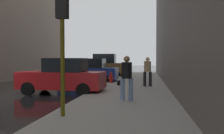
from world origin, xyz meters
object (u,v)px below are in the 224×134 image
at_px(pedestrian_in_jeans, 127,76).
at_px(parked_bronze_suv, 103,66).
at_px(fire_hydrant, 111,78).
at_px(traffic_light, 62,22).
at_px(parked_blue_sedan, 90,71).
at_px(parked_red_hatchback, 63,77).
at_px(pedestrian_in_tan_coat, 148,70).
at_px(duffel_bag, 120,83).

bearing_deg(pedestrian_in_jeans, parked_bronze_suv, 103.26).
relative_size(fire_hydrant, traffic_light, 0.20).
bearing_deg(traffic_light, parked_blue_sedan, 99.24).
height_order(parked_red_hatchback, traffic_light, traffic_light).
bearing_deg(traffic_light, parked_red_hatchback, 108.89).
height_order(parked_blue_sedan, traffic_light, traffic_light).
bearing_deg(pedestrian_in_tan_coat, duffel_bag, 164.01).
bearing_deg(pedestrian_in_tan_coat, parked_blue_sedan, 141.65).
relative_size(fire_hydrant, pedestrian_in_jeans, 0.41).
bearing_deg(parked_bronze_suv, duffel_bag, -73.81).
bearing_deg(pedestrian_in_tan_coat, fire_hydrant, 141.91).
xyz_separation_m(parked_blue_sedan, pedestrian_in_tan_coat, (4.24, -3.35, 0.26)).
xyz_separation_m(parked_blue_sedan, fire_hydrant, (1.80, -1.45, -0.35)).
bearing_deg(parked_bronze_suv, parked_red_hatchback, -90.00).
distance_m(parked_bronze_suv, traffic_light, 17.54).
distance_m(parked_bronze_suv, duffel_bag, 9.24).
bearing_deg(parked_red_hatchback, parked_blue_sedan, 90.00).
height_order(traffic_light, duffel_bag, traffic_light).
xyz_separation_m(parked_blue_sedan, parked_bronze_suv, (-0.00, 5.97, 0.18)).
bearing_deg(traffic_light, fire_hydrant, 90.29).
relative_size(parked_red_hatchback, parked_bronze_suv, 0.92).
bearing_deg(fire_hydrant, parked_red_hatchback, -111.73).
distance_m(pedestrian_in_tan_coat, pedestrian_in_jeans, 5.24).
bearing_deg(pedestrian_in_jeans, duffel_bag, 98.55).
xyz_separation_m(traffic_light, pedestrian_in_tan_coat, (2.38, 8.04, -1.65)).
xyz_separation_m(pedestrian_in_tan_coat, duffel_bag, (-1.67, 0.48, -0.81)).
height_order(parked_red_hatchback, pedestrian_in_jeans, pedestrian_in_jeans).
relative_size(parked_blue_sedan, traffic_light, 1.18).
relative_size(parked_blue_sedan, parked_bronze_suv, 0.92).
bearing_deg(pedestrian_in_tan_coat, pedestrian_in_jeans, -99.02).
distance_m(traffic_light, duffel_bag, 8.89).
height_order(pedestrian_in_jeans, duffel_bag, pedestrian_in_jeans).
bearing_deg(pedestrian_in_jeans, traffic_light, -118.62).
relative_size(parked_red_hatchback, fire_hydrant, 6.06).
bearing_deg(parked_bronze_suv, traffic_light, -83.90).
distance_m(parked_bronze_suv, pedestrian_in_jeans, 14.89).
distance_m(pedestrian_in_jeans, duffel_bag, 5.77).
bearing_deg(duffel_bag, fire_hydrant, 118.09).
distance_m(parked_bronze_suv, fire_hydrant, 7.65).
bearing_deg(traffic_light, duffel_bag, 85.22).
distance_m(parked_red_hatchback, parked_blue_sedan, 5.97).
xyz_separation_m(parked_red_hatchback, traffic_light, (1.85, -5.42, 1.91)).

